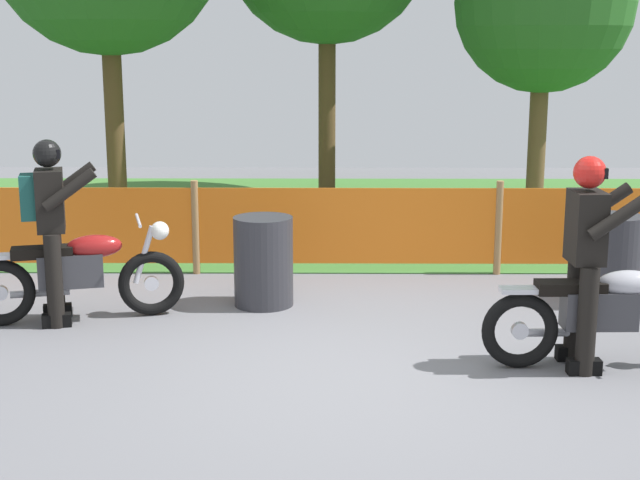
{
  "coord_description": "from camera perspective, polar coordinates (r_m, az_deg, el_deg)",
  "views": [
    {
      "loc": [
        -0.22,
        -6.71,
        2.53
      ],
      "look_at": [
        -0.28,
        0.81,
        0.9
      ],
      "focal_mm": 51.18,
      "sensor_mm": 36.0,
      "label": 1
    }
  ],
  "objects": [
    {
      "name": "ground",
      "position": [
        7.18,
        2.19,
        -8.5
      ],
      "size": [
        24.0,
        24.0,
        0.02
      ],
      "primitive_type": "cube",
      "color": "slate"
    },
    {
      "name": "grass_verge",
      "position": [
        13.72,
        1.36,
        1.64
      ],
      "size": [
        24.0,
        7.2,
        0.01
      ],
      "primitive_type": "cube",
      "color": "#427A33",
      "rests_on": "ground"
    },
    {
      "name": "barrier_fence",
      "position": [
        10.08,
        1.69,
        0.86
      ],
      "size": [
        10.14,
        0.08,
        1.05
      ],
      "color": "#997547",
      "rests_on": "ground"
    },
    {
      "name": "tree_near_right",
      "position": [
        14.79,
        13.83,
        14.15
      ],
      "size": [
        2.75,
        2.75,
        4.5
      ],
      "color": "brown",
      "rests_on": "ground"
    },
    {
      "name": "motorcycle_lead",
      "position": [
        8.7,
        -14.9,
        -2.0
      ],
      "size": [
        1.93,
        0.74,
        0.93
      ],
      "rotation": [
        0.0,
        0.0,
        0.26
      ],
      "color": "black",
      "rests_on": "ground"
    },
    {
      "name": "motorcycle_trailing",
      "position": [
        7.55,
        17.47,
        -4.37
      ],
      "size": [
        1.95,
        0.57,
        0.92
      ],
      "rotation": [
        0.0,
        0.0,
        0.03
      ],
      "color": "black",
      "rests_on": "ground"
    },
    {
      "name": "rider_lead",
      "position": [
        8.6,
        -16.51,
        1.15
      ],
      "size": [
        0.75,
        0.65,
        1.69
      ],
      "rotation": [
        0.0,
        0.0,
        0.26
      ],
      "color": "black",
      "rests_on": "ground"
    },
    {
      "name": "rider_trailing",
      "position": [
        7.37,
        16.33,
        -0.9
      ],
      "size": [
        0.56,
        0.55,
        1.69
      ],
      "rotation": [
        0.0,
        0.0,
        0.03
      ],
      "color": "black",
      "rests_on": "ground"
    },
    {
      "name": "oil_drum",
      "position": [
        9.43,
        17.78,
        -1.16
      ],
      "size": [
        0.58,
        0.58,
        0.88
      ],
      "primitive_type": "cylinder",
      "color": "#2D2D33",
      "rests_on": "ground"
    },
    {
      "name": "spare_drum",
      "position": [
        8.92,
        -3.56,
        -1.34
      ],
      "size": [
        0.58,
        0.58,
        0.88
      ],
      "primitive_type": "cylinder",
      "color": "#2D2D33",
      "rests_on": "ground"
    }
  ]
}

